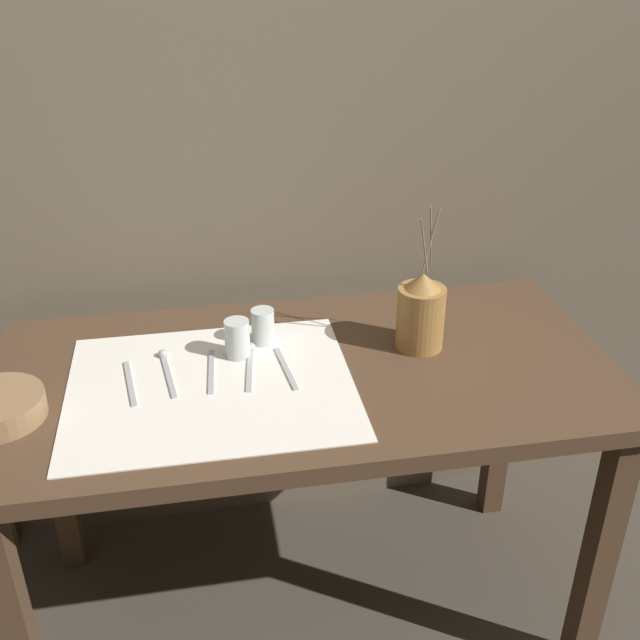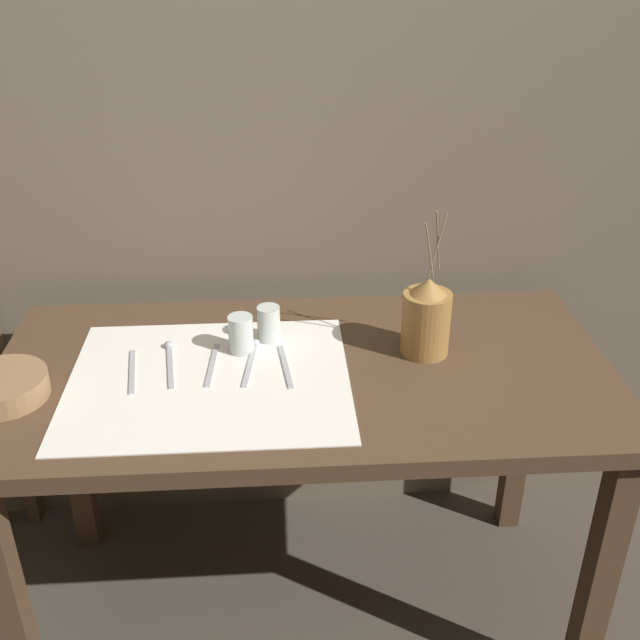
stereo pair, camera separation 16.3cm
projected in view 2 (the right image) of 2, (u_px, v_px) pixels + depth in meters
ground_plane at (306, 605)px, 2.04m from camera, size 12.00×12.00×0.00m
stone_wall_back at (293, 124)px, 1.88m from camera, size 7.00×0.06×2.40m
wooden_table at (304, 404)px, 1.73m from camera, size 1.39×0.70×0.76m
linen_cloth at (209, 379)px, 1.64m from camera, size 0.61×0.51×0.00m
pitcher_with_flowers at (426, 319)px, 1.70m from camera, size 0.11×0.11×0.35m
wooden_bowl at (2, 387)px, 1.57m from camera, size 0.19×0.19×0.05m
glass_tumbler_near at (241, 334)px, 1.72m from camera, size 0.06×0.06×0.09m
glass_tumbler_far at (269, 323)px, 1.77m from camera, size 0.05×0.05×0.09m
fork_outer at (132, 371)px, 1.66m from camera, size 0.04×0.18×0.00m
spoon_inner at (170, 353)px, 1.72m from camera, size 0.04×0.19×0.02m
fork_inner at (212, 365)px, 1.68m from camera, size 0.02×0.18×0.00m
spoon_outer at (253, 352)px, 1.73m from camera, size 0.04×0.19×0.02m
knife_center at (286, 366)px, 1.68m from camera, size 0.03×0.18×0.00m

